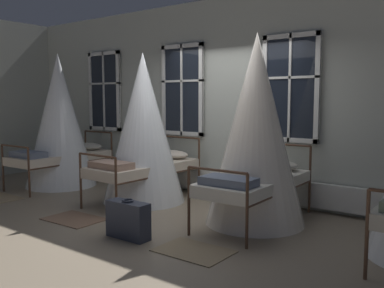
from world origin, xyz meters
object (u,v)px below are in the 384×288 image
object	(u,v)px
cot_first	(60,123)
suitcase_dark	(128,220)
cot_second	(144,130)
cot_third	(256,133)

from	to	relation	value
cot_first	suitcase_dark	distance (m)	3.69
cot_second	suitcase_dark	xyz separation A→B (m)	(1.13, -1.47, -0.92)
cot_second	suitcase_dark	world-z (taller)	cot_second
cot_third	suitcase_dark	distance (m)	1.98
cot_first	cot_third	distance (m)	4.15
cot_second	suitcase_dark	distance (m)	2.07
cot_third	cot_second	bearing A→B (deg)	88.69
cot_second	suitcase_dark	size ratio (longest dim) A/B	4.23
cot_first	suitcase_dark	bearing A→B (deg)	-114.83
cot_first	cot_second	xyz separation A→B (m)	(2.13, 0.05, -0.06)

